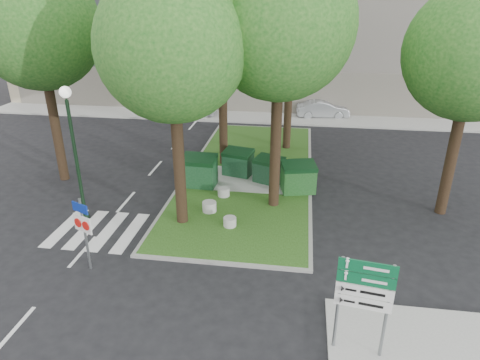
% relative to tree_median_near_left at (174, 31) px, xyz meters
% --- Properties ---
extents(ground, '(120.00, 120.00, 0.00)m').
position_rel_tree_median_near_left_xyz_m(ground, '(1.41, -2.56, -7.32)').
color(ground, black).
rests_on(ground, ground).
extents(median_island, '(6.00, 16.00, 0.12)m').
position_rel_tree_median_near_left_xyz_m(median_island, '(1.91, 5.44, -7.26)').
color(median_island, '#214614').
rests_on(median_island, ground).
extents(median_kerb, '(6.30, 16.30, 0.10)m').
position_rel_tree_median_near_left_xyz_m(median_kerb, '(1.91, 5.44, -7.27)').
color(median_kerb, gray).
rests_on(median_kerb, ground).
extents(building_sidewalk, '(42.00, 3.00, 0.12)m').
position_rel_tree_median_near_left_xyz_m(building_sidewalk, '(1.41, 15.94, -7.26)').
color(building_sidewalk, '#999993').
rests_on(building_sidewalk, ground).
extents(zebra_crossing, '(5.00, 3.00, 0.01)m').
position_rel_tree_median_near_left_xyz_m(zebra_crossing, '(-2.34, -1.06, -7.31)').
color(zebra_crossing, silver).
rests_on(zebra_crossing, ground).
extents(tree_median_near_left, '(5.20, 5.20, 10.53)m').
position_rel_tree_median_near_left_xyz_m(tree_median_near_left, '(0.00, 0.00, 0.00)').
color(tree_median_near_left, black).
rests_on(tree_median_near_left, ground).
extents(tree_median_near_right, '(5.60, 5.60, 11.46)m').
position_rel_tree_median_near_left_xyz_m(tree_median_near_right, '(3.50, 2.00, 0.67)').
color(tree_median_near_right, black).
rests_on(tree_median_near_right, ground).
extents(tree_median_mid, '(4.80, 4.80, 9.99)m').
position_rel_tree_median_near_left_xyz_m(tree_median_mid, '(0.50, 6.50, -0.34)').
color(tree_median_mid, black).
rests_on(tree_median_mid, ground).
extents(tree_street_left, '(5.40, 5.40, 11.00)m').
position_rel_tree_median_near_left_xyz_m(tree_street_left, '(-7.00, 3.50, 0.33)').
color(tree_street_left, black).
rests_on(tree_street_left, ground).
extents(tree_street_right, '(5.00, 5.00, 10.06)m').
position_rel_tree_median_near_left_xyz_m(tree_street_right, '(10.50, 2.50, -0.33)').
color(tree_street_right, black).
rests_on(tree_street_right, ground).
extents(dumpster_a, '(1.63, 1.18, 1.48)m').
position_rel_tree_median_near_left_xyz_m(dumpster_a, '(-0.20, 3.44, -6.49)').
color(dumpster_a, '#0F3A1B').
rests_on(dumpster_a, median_island).
extents(dumpster_b, '(1.62, 1.32, 1.32)m').
position_rel_tree_median_near_left_xyz_m(dumpster_b, '(1.40, 4.99, -6.57)').
color(dumpster_b, '#113A1F').
rests_on(dumpster_b, median_island).
extents(dumpster_c, '(1.63, 1.42, 1.26)m').
position_rel_tree_median_near_left_xyz_m(dumpster_c, '(3.00, 4.28, -6.59)').
color(dumpster_c, black).
rests_on(dumpster_c, median_island).
extents(dumpster_d, '(1.73, 1.39, 1.41)m').
position_rel_tree_median_near_left_xyz_m(dumpster_d, '(4.41, 3.43, -6.52)').
color(dumpster_d, '#154616').
rests_on(dumpster_d, median_island).
extents(bollard_left, '(0.58, 0.58, 0.42)m').
position_rel_tree_median_near_left_xyz_m(bollard_left, '(0.81, 0.90, -6.99)').
color(bollard_left, '#AEAEA8').
rests_on(bollard_left, median_island).
extents(bollard_right, '(0.50, 0.50, 0.36)m').
position_rel_tree_median_near_left_xyz_m(bollard_right, '(1.86, -0.19, -7.02)').
color(bollard_right, '#A7A6A2').
rests_on(bollard_right, median_island).
extents(bollard_mid, '(0.53, 0.53, 0.38)m').
position_rel_tree_median_near_left_xyz_m(bollard_mid, '(1.13, 2.44, -7.01)').
color(bollard_mid, '#A2A39E').
rests_on(bollard_mid, median_island).
extents(litter_bin, '(0.44, 0.44, 0.77)m').
position_rel_tree_median_near_left_xyz_m(litter_bin, '(3.71, 5.31, -6.81)').
color(litter_bin, yellow).
rests_on(litter_bin, median_island).
extents(street_lamp, '(0.43, 0.43, 5.40)m').
position_rel_tree_median_near_left_xyz_m(street_lamp, '(-4.16, -0.19, -3.92)').
color(street_lamp, black).
rests_on(street_lamp, ground).
extents(traffic_sign_pole, '(0.73, 0.36, 2.61)m').
position_rel_tree_median_near_left_xyz_m(traffic_sign_pole, '(-2.33, -3.49, -5.64)').
color(traffic_sign_pole, slate).
rests_on(traffic_sign_pole, ground).
extents(directional_sign, '(1.35, 0.26, 2.71)m').
position_rel_tree_median_near_left_xyz_m(directional_sign, '(6.11, -5.98, -5.40)').
color(directional_sign, slate).
rests_on(directional_sign, sidewalk_corner).
extents(car_white, '(4.65, 1.96, 1.57)m').
position_rel_tree_median_near_left_xyz_m(car_white, '(-4.15, 16.03, -6.53)').
color(car_white, silver).
rests_on(car_white, ground).
extents(car_silver, '(3.94, 1.82, 1.25)m').
position_rel_tree_median_near_left_xyz_m(car_silver, '(5.92, 16.84, -6.69)').
color(car_silver, '#93979A').
rests_on(car_silver, ground).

